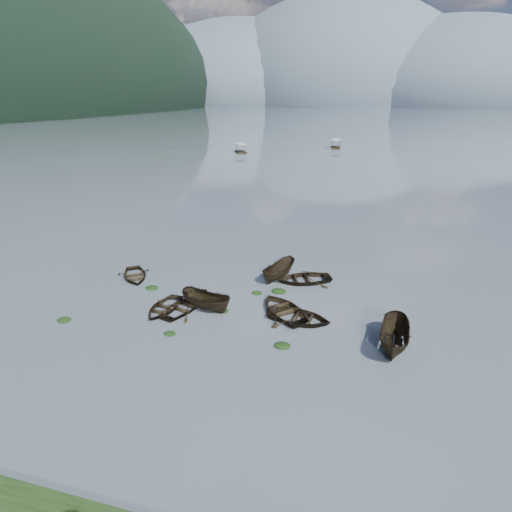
% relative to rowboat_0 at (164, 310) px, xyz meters
% --- Properties ---
extents(ground_plane, '(2400.00, 2400.00, 0.00)m').
position_rel_rowboat_0_xyz_m(ground_plane, '(5.26, -4.14, 0.00)').
color(ground_plane, '#4F5962').
extents(haze_mtn_a, '(520.00, 520.00, 280.00)m').
position_rel_rowboat_0_xyz_m(haze_mtn_a, '(-254.74, 895.86, 0.00)').
color(haze_mtn_a, '#475666').
rests_on(haze_mtn_a, ground).
extents(haze_mtn_b, '(520.00, 520.00, 340.00)m').
position_rel_rowboat_0_xyz_m(haze_mtn_b, '(-54.74, 895.86, 0.00)').
color(haze_mtn_b, '#475666').
rests_on(haze_mtn_b, ground).
extents(haze_mtn_c, '(520.00, 520.00, 260.00)m').
position_rel_rowboat_0_xyz_m(haze_mtn_c, '(145.26, 895.86, 0.00)').
color(haze_mtn_c, '#475666').
rests_on(haze_mtn_c, ground).
extents(rowboat_0, '(3.19, 4.22, 0.82)m').
position_rel_rowboat_0_xyz_m(rowboat_0, '(0.00, 0.00, 0.00)').
color(rowboat_0, black).
rests_on(rowboat_0, ground).
extents(rowboat_1, '(3.98, 4.77, 0.85)m').
position_rel_rowboat_0_xyz_m(rowboat_1, '(1.45, 0.35, 0.00)').
color(rowboat_1, black).
rests_on(rowboat_1, ground).
extents(rowboat_2, '(4.75, 2.84, 1.72)m').
position_rel_rowboat_0_xyz_m(rowboat_2, '(3.13, 0.99, 0.00)').
color(rowboat_2, black).
rests_on(rowboat_2, ground).
extents(rowboat_3, '(5.91, 6.00, 1.02)m').
position_rel_rowboat_0_xyz_m(rowboat_3, '(9.02, 1.93, 0.00)').
color(rowboat_3, black).
rests_on(rowboat_3, ground).
extents(rowboat_4, '(5.04, 3.86, 0.97)m').
position_rel_rowboat_0_xyz_m(rowboat_4, '(10.34, 1.05, 0.00)').
color(rowboat_4, black).
rests_on(rowboat_4, ground).
extents(rowboat_5, '(2.43, 5.19, 1.94)m').
position_rel_rowboat_0_xyz_m(rowboat_5, '(16.87, -0.69, 0.00)').
color(rowboat_5, black).
rests_on(rowboat_5, ground).
extents(rowboat_6, '(4.86, 5.10, 0.86)m').
position_rel_rowboat_0_xyz_m(rowboat_6, '(-5.29, 4.68, 0.00)').
color(rowboat_6, black).
rests_on(rowboat_6, ground).
extents(rowboat_7, '(5.81, 5.12, 1.00)m').
position_rel_rowboat_0_xyz_m(rowboat_7, '(9.69, 7.86, 0.00)').
color(rowboat_7, black).
rests_on(rowboat_7, ground).
extents(rowboat_8, '(3.14, 4.71, 1.70)m').
position_rel_rowboat_0_xyz_m(rowboat_8, '(7.32, 8.08, 0.00)').
color(rowboat_8, black).
rests_on(rowboat_8, ground).
extents(weed_clump_0, '(1.08, 0.88, 0.24)m').
position_rel_rowboat_0_xyz_m(weed_clump_0, '(-6.35, -3.37, 0.00)').
color(weed_clump_0, black).
rests_on(weed_clump_0, ground).
extents(weed_clump_1, '(0.89, 0.71, 0.19)m').
position_rel_rowboat_0_xyz_m(weed_clump_1, '(1.96, -2.99, 0.00)').
color(weed_clump_1, black).
rests_on(weed_clump_1, ground).
extents(weed_clump_2, '(1.12, 0.89, 0.24)m').
position_rel_rowboat_0_xyz_m(weed_clump_2, '(9.80, -2.42, 0.00)').
color(weed_clump_2, black).
rests_on(weed_clump_2, ground).
extents(weed_clump_3, '(0.92, 0.78, 0.21)m').
position_rel_rowboat_0_xyz_m(weed_clump_3, '(4.46, 0.98, 0.00)').
color(weed_clump_3, black).
rests_on(weed_clump_3, ground).
extents(weed_clump_4, '(1.06, 0.84, 0.22)m').
position_rel_rowboat_0_xyz_m(weed_clump_4, '(16.94, 3.52, 0.00)').
color(weed_clump_4, black).
rests_on(weed_clump_4, ground).
extents(weed_clump_5, '(1.14, 0.92, 0.24)m').
position_rel_rowboat_0_xyz_m(weed_clump_5, '(-2.73, 3.11, 0.00)').
color(weed_clump_5, black).
rests_on(weed_clump_5, ground).
extents(weed_clump_6, '(0.94, 0.78, 0.19)m').
position_rel_rowboat_0_xyz_m(weed_clump_6, '(6.24, 4.55, 0.00)').
color(weed_clump_6, black).
rests_on(weed_clump_6, ground).
extents(weed_clump_7, '(1.26, 1.01, 0.27)m').
position_rel_rowboat_0_xyz_m(weed_clump_7, '(7.95, 5.30, 0.00)').
color(weed_clump_7, black).
rests_on(weed_clump_7, ground).
extents(pontoon_left, '(5.20, 6.93, 2.46)m').
position_rel_rowboat_0_xyz_m(pontoon_left, '(-21.94, 92.07, 0.00)').
color(pontoon_left, black).
rests_on(pontoon_left, ground).
extents(pontoon_centre, '(3.42, 6.95, 2.57)m').
position_rel_rowboat_0_xyz_m(pontoon_centre, '(4.39, 110.84, 0.00)').
color(pontoon_centre, black).
rests_on(pontoon_centre, ground).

